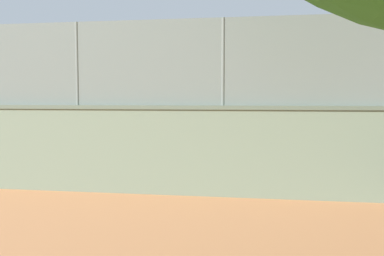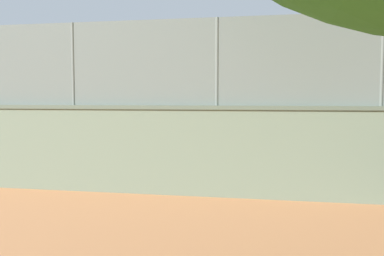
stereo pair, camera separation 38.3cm
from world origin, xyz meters
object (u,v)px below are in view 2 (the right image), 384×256
at_px(player_foreground_swinging, 140,131).
at_px(player_crossing_court, 272,125).
at_px(courtside_bench, 151,158).
at_px(sports_ball, 94,163).

relative_size(player_foreground_swinging, player_crossing_court, 0.85).
bearing_deg(player_foreground_swinging, player_crossing_court, -159.19).
xyz_separation_m(player_foreground_swinging, courtside_bench, (-1.52, 3.54, -0.39)).
bearing_deg(sports_ball, player_crossing_court, -144.75).
bearing_deg(player_crossing_court, player_foreground_swinging, 20.81).
distance_m(player_foreground_swinging, courtside_bench, 3.87).
bearing_deg(sports_ball, courtside_bench, 145.95).
bearing_deg(courtside_bench, player_foreground_swinging, -66.78).
bearing_deg(sports_ball, player_foreground_swinging, -111.38).
relative_size(sports_ball, courtside_bench, 0.05).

